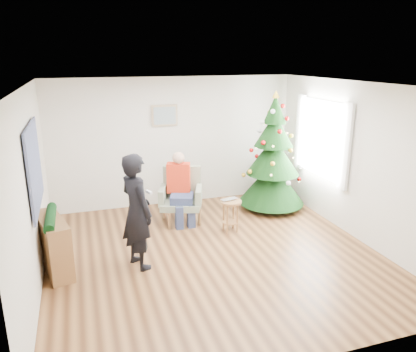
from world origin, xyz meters
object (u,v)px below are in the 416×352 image
object	(u,v)px
christmas_tree	(273,157)
stool	(230,216)
armchair	(181,202)
standing_man	(137,212)
console	(54,245)

from	to	relation	value
christmas_tree	stool	xyz separation A→B (m)	(-1.20, -0.81, -0.77)
armchair	standing_man	size ratio (longest dim) A/B	0.59
console	standing_man	bearing A→B (deg)	-25.69
stool	christmas_tree	bearing A→B (deg)	34.20
christmas_tree	standing_man	xyz separation A→B (m)	(-2.92, -1.55, -0.21)
christmas_tree	console	xyz separation A→B (m)	(-4.09, -1.32, -0.66)
stool	console	xyz separation A→B (m)	(-2.89, -0.50, 0.11)
standing_man	console	xyz separation A→B (m)	(-1.17, 0.23, -0.45)
christmas_tree	console	bearing A→B (deg)	-162.14
christmas_tree	armchair	distance (m)	2.02
standing_man	christmas_tree	bearing A→B (deg)	-84.28
christmas_tree	console	distance (m)	4.35
stool	standing_man	xyz separation A→B (m)	(-1.72, -0.73, 0.56)
console	stool	bearing A→B (deg)	-4.78
console	christmas_tree	bearing A→B (deg)	3.19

